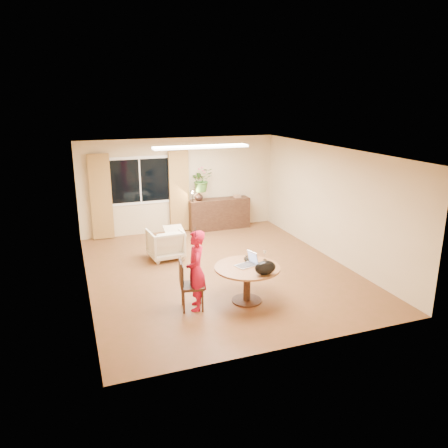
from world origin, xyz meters
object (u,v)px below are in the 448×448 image
at_px(dining_chair, 192,284).
at_px(armchair, 165,244).
at_px(child, 196,270).
at_px(sideboard, 219,214).
at_px(dining_table, 247,274).

relative_size(dining_chair, armchair, 1.20).
bearing_deg(child, sideboard, 170.48).
xyz_separation_m(dining_table, child, (-0.95, 0.05, 0.19)).
distance_m(dining_chair, sideboard, 4.99).
distance_m(dining_table, child, 0.97).
relative_size(dining_chair, sideboard, 0.53).
bearing_deg(dining_chair, dining_table, 6.73).
distance_m(dining_table, sideboard, 4.71).
distance_m(armchair, sideboard, 2.71).
bearing_deg(dining_table, dining_chair, 176.52).
bearing_deg(dining_chair, armchair, 97.69).
xyz_separation_m(dining_chair, sideboard, (2.10, 4.52, -0.03)).
bearing_deg(sideboard, child, -114.10).
bearing_deg(dining_chair, sideboard, 75.28).
xyz_separation_m(dining_table, dining_chair, (-1.03, 0.06, -0.07)).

